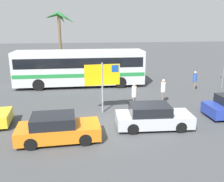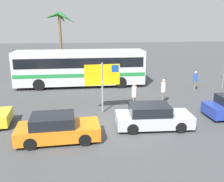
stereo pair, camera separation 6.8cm
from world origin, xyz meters
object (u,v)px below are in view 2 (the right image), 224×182
at_px(car_orange, 57,128).
at_px(pedestrian_crossing_lot, 195,79).
at_px(ferry_sign, 103,77).
at_px(car_silver, 153,117).
at_px(bus_front_coach, 80,66).
at_px(pedestrian_near_sign, 134,94).
at_px(pedestrian_by_bus, 163,89).

bearing_deg(car_orange, pedestrian_crossing_lot, 34.06).
height_order(ferry_sign, car_silver, ferry_sign).
bearing_deg(pedestrian_crossing_lot, bus_front_coach, -179.82).
height_order(car_orange, pedestrian_near_sign, pedestrian_near_sign).
relative_size(car_silver, pedestrian_near_sign, 2.27).
xyz_separation_m(bus_front_coach, pedestrian_crossing_lot, (9.55, -2.77, -0.81)).
xyz_separation_m(car_orange, pedestrian_near_sign, (4.59, 3.93, 0.44)).
distance_m(ferry_sign, pedestrian_crossing_lot, 9.30).
distance_m(car_orange, car_silver, 5.07).
distance_m(car_orange, pedestrian_by_bus, 8.50).
relative_size(pedestrian_crossing_lot, pedestrian_near_sign, 0.91).
height_order(car_orange, car_silver, same).
distance_m(car_orange, pedestrian_near_sign, 6.05).
bearing_deg(pedestrian_by_bus, car_silver, 85.07).
relative_size(ferry_sign, car_orange, 0.80).
height_order(car_silver, pedestrian_near_sign, pedestrian_near_sign).
bearing_deg(pedestrian_near_sign, car_silver, -56.30).
relative_size(ferry_sign, car_silver, 0.78).
distance_m(car_silver, pedestrian_near_sign, 3.06).
xyz_separation_m(ferry_sign, car_orange, (-2.54, -3.64, -1.69)).
height_order(car_silver, pedestrian_by_bus, pedestrian_by_bus).
height_order(pedestrian_near_sign, pedestrian_by_bus, pedestrian_near_sign).
xyz_separation_m(ferry_sign, pedestrian_crossing_lot, (8.10, 4.36, -1.36)).
xyz_separation_m(car_orange, car_silver, (4.99, 0.93, 0.00)).
xyz_separation_m(bus_front_coach, pedestrian_by_bus, (5.79, -5.81, -0.74)).
bearing_deg(ferry_sign, car_silver, -52.89).
distance_m(bus_front_coach, pedestrian_near_sign, 7.72).
bearing_deg(car_silver, car_orange, -166.99).
height_order(bus_front_coach, ferry_sign, ferry_sign).
distance_m(pedestrian_crossing_lot, pedestrian_by_bus, 4.83).
xyz_separation_m(bus_front_coach, car_silver, (3.89, -9.84, -1.15)).
height_order(bus_front_coach, pedestrian_by_bus, bus_front_coach).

